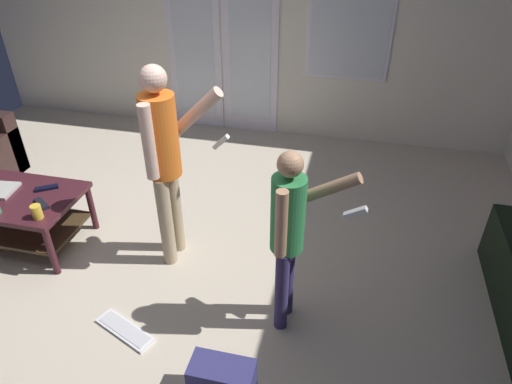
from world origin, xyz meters
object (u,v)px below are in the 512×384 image
at_px(person_child, 289,229).
at_px(loose_keyboard, 125,330).
at_px(tv_remote_black, 47,188).
at_px(person_adult, 164,153).
at_px(cup_by_laptop, 37,212).
at_px(backpack, 222,383).
at_px(coffee_table, 19,208).
at_px(dvd_remote_slim, 41,204).

height_order(person_child, loose_keyboard, person_child).
bearing_deg(tv_remote_black, loose_keyboard, -73.25).
relative_size(loose_keyboard, tv_remote_black, 2.68).
distance_m(person_adult, loose_keyboard, 1.20).
relative_size(loose_keyboard, cup_by_laptop, 4.35).
distance_m(person_adult, tv_remote_black, 1.14).
bearing_deg(backpack, person_child, 69.57).
xyz_separation_m(person_child, tv_remote_black, (-1.99, 0.46, -0.30)).
xyz_separation_m(coffee_table, tv_remote_black, (0.19, 0.14, 0.13)).
distance_m(loose_keyboard, cup_by_laptop, 1.06).
xyz_separation_m(person_adult, cup_by_laptop, (-0.87, -0.33, -0.41)).
distance_m(loose_keyboard, dvd_remote_slim, 1.17).
bearing_deg(coffee_table, person_adult, 5.49).
xyz_separation_m(loose_keyboard, dvd_remote_slim, (-0.90, 0.60, 0.45)).
relative_size(tv_remote_black, dvd_remote_slim, 1.00).
relative_size(person_adult, loose_keyboard, 3.32).
height_order(coffee_table, tv_remote_black, tv_remote_black).
bearing_deg(backpack, person_adult, 122.97).
height_order(person_adult, loose_keyboard, person_adult).
bearing_deg(tv_remote_black, person_adult, -35.19).
bearing_deg(loose_keyboard, coffee_table, 150.51).
bearing_deg(coffee_table, loose_keyboard, -29.49).
bearing_deg(person_adult, coffee_table, -174.51).
bearing_deg(dvd_remote_slim, tv_remote_black, 147.39).
relative_size(coffee_table, dvd_remote_slim, 5.59).
relative_size(person_child, backpack, 3.53).
bearing_deg(cup_by_laptop, dvd_remote_slim, 117.70).
relative_size(coffee_table, tv_remote_black, 5.59).
relative_size(cup_by_laptop, tv_remote_black, 0.62).
distance_m(backpack, cup_by_laptop, 1.79).
xyz_separation_m(person_adult, loose_keyboard, (-0.05, -0.79, -0.90)).
height_order(person_child, cup_by_laptop, person_child).
bearing_deg(cup_by_laptop, loose_keyboard, -29.03).
height_order(person_child, dvd_remote_slim, person_child).
xyz_separation_m(person_child, loose_keyboard, (-0.99, -0.35, -0.75)).
xyz_separation_m(backpack, tv_remote_black, (-1.75, 1.10, 0.33)).
bearing_deg(loose_keyboard, person_child, 19.26).
relative_size(backpack, cup_by_laptop, 3.40).
height_order(loose_keyboard, dvd_remote_slim, dvd_remote_slim).
bearing_deg(loose_keyboard, backpack, -21.62).
relative_size(coffee_table, person_adult, 0.63).
bearing_deg(loose_keyboard, dvd_remote_slim, 146.24).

